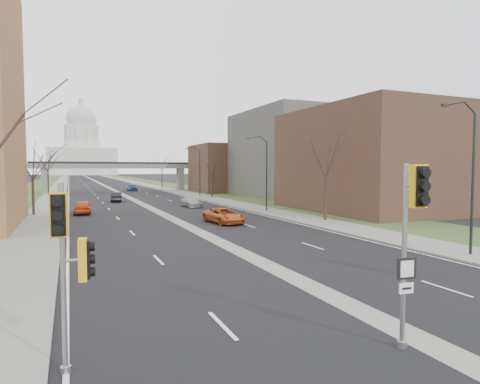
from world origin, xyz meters
TOP-DOWN VIEW (x-y plane):
  - ground at (0.00, 0.00)m, footprint 700.00×700.00m
  - road_surface at (0.00, 150.00)m, footprint 20.00×600.00m
  - median_strip at (0.00, 150.00)m, footprint 1.20×600.00m
  - sidewalk_right at (12.00, 150.00)m, footprint 4.00×600.00m
  - sidewalk_left at (-12.00, 150.00)m, footprint 4.00×600.00m
  - grass_verge_right at (18.00, 150.00)m, footprint 8.00×600.00m
  - grass_verge_left at (-18.00, 150.00)m, footprint 8.00×600.00m
  - commercial_block_near at (24.00, 28.00)m, footprint 16.00×20.00m
  - commercial_block_mid at (28.00, 52.00)m, footprint 18.00×22.00m
  - commercial_block_far at (22.00, 70.00)m, footprint 14.00×14.00m
  - pedestrian_bridge at (0.00, 80.00)m, footprint 34.00×3.00m
  - capitol at (0.00, 320.00)m, footprint 48.00×42.00m
  - streetlight_near at (10.99, 6.00)m, footprint 2.61×0.20m
  - streetlight_mid at (10.99, 32.00)m, footprint 2.61×0.20m
  - streetlight_far at (10.99, 58.00)m, footprint 2.61×0.20m
  - tree_left_b at (-13.00, 38.00)m, footprint 6.75×6.75m
  - tree_left_c at (-13.00, 72.00)m, footprint 7.65×7.65m
  - tree_right_a at (13.00, 22.00)m, footprint 7.20×7.20m
  - tree_right_b at (13.00, 55.00)m, footprint 6.30×6.30m
  - tree_right_c at (13.00, 95.00)m, footprint 7.65×7.65m
  - signal_pole_left at (-9.45, 0.54)m, footprint 0.90×0.81m
  - signal_pole_median at (-0.92, -1.75)m, footprint 0.60×0.86m
  - car_left_near at (-8.16, 37.74)m, footprint 1.99×4.59m
  - car_left_far at (-2.96, 53.15)m, footprint 1.94×4.53m
  - car_right_near at (3.66, 24.58)m, footprint 2.91×5.31m
  - car_right_mid at (5.20, 40.78)m, footprint 2.17×4.60m
  - car_right_far at (3.54, 82.44)m, footprint 2.00×4.52m

SIDE VIEW (x-z plane):
  - ground at x=0.00m, z-range 0.00..0.00m
  - median_strip at x=0.00m, z-range -0.01..0.01m
  - road_surface at x=0.00m, z-range 0.00..0.01m
  - grass_verge_right at x=18.00m, z-range 0.00..0.10m
  - grass_verge_left at x=-18.00m, z-range 0.00..0.10m
  - sidewalk_right at x=12.00m, z-range 0.00..0.12m
  - sidewalk_left at x=-12.00m, z-range 0.00..0.12m
  - car_right_mid at x=5.20m, z-range 0.00..1.30m
  - car_right_near at x=3.66m, z-range 0.00..1.41m
  - car_left_far at x=-2.96m, z-range 0.00..1.45m
  - car_right_far at x=3.54m, z-range 0.00..1.51m
  - car_left_near at x=-8.16m, z-range 0.00..1.54m
  - signal_pole_left at x=-9.45m, z-range 0.73..5.45m
  - signal_pole_median at x=-0.92m, z-range 1.02..6.22m
  - pedestrian_bridge at x=0.00m, z-range 1.62..8.07m
  - commercial_block_far at x=22.00m, z-range 0.00..10.00m
  - tree_right_b at x=13.00m, z-range 1.71..9.93m
  - commercial_block_near at x=24.00m, z-range 0.00..12.00m
  - tree_left_b at x=-13.00m, z-range 1.82..10.63m
  - tree_right_a at x=13.00m, z-range 1.94..11.34m
  - streetlight_near at x=10.99m, z-range 2.60..11.30m
  - streetlight_mid at x=10.99m, z-range 2.60..11.30m
  - streetlight_far at x=10.99m, z-range 2.60..11.30m
  - tree_left_c at x=-13.00m, z-range 2.05..12.04m
  - tree_right_c at x=13.00m, z-range 2.05..12.04m
  - commercial_block_mid at x=28.00m, z-range 0.00..15.00m
  - capitol at x=0.00m, z-range -9.28..46.47m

